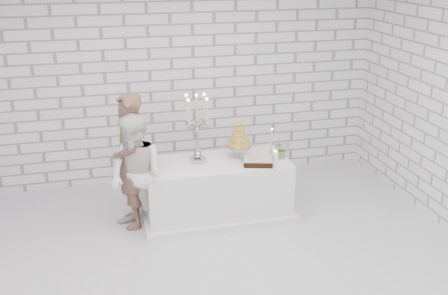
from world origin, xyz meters
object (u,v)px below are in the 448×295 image
Objects in this scene: cake_table at (217,189)px; croquembouche at (239,139)px; groom at (130,161)px; bride at (136,176)px; candelabra at (197,129)px.

croquembouche is at bearing 14.93° from cake_table.
groom is 3.42× the size of croquembouche.
croquembouche is (1.32, 0.26, 0.25)m from bride.
groom reaches higher than cake_table.
groom reaches higher than bride.
bride is at bearing -163.06° from candelabra.
croquembouche is (0.30, 0.08, 0.62)m from cake_table.
croquembouche is at bearing 87.28° from groom.
groom is 1.14× the size of bride.
candelabra is (0.84, 0.01, 0.35)m from groom.
candelabra reaches higher than croquembouche.
groom is at bearing -178.43° from croquembouche.
groom is 1.38m from croquembouche.
bride is 1.37m from croquembouche.
bride is (-1.02, -0.18, 0.37)m from cake_table.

